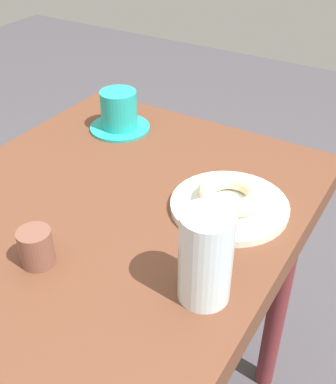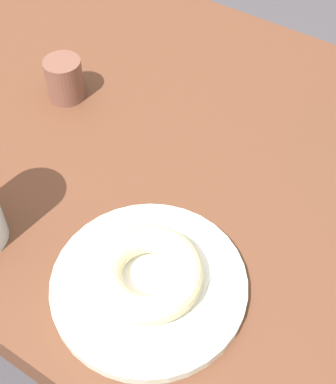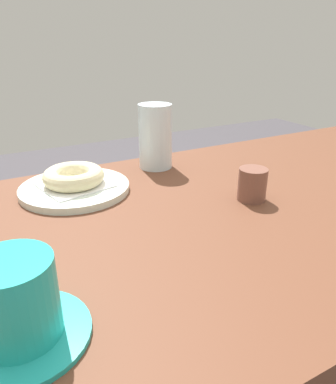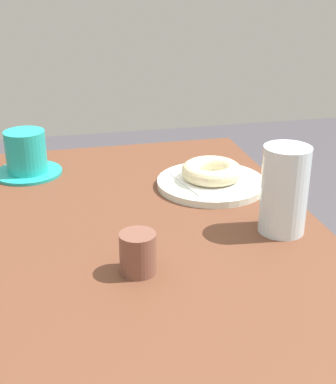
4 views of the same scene
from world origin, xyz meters
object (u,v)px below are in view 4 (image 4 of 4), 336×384
object	(u,v)px
donut_sugar_ring	(212,171)
coffee_cup	(26,154)
plate_sugar_ring	(211,183)
water_glass	(284,190)
sugar_jar	(137,253)

from	to	relation	value
donut_sugar_ring	coffee_cup	distance (m)	0.37
plate_sugar_ring	water_glass	distance (m)	0.22
donut_sugar_ring	water_glass	size ratio (longest dim) A/B	0.81
donut_sugar_ring	water_glass	distance (m)	0.21
coffee_cup	water_glass	bearing A→B (deg)	-131.22
plate_sugar_ring	sugar_jar	distance (m)	0.33
plate_sugar_ring	donut_sugar_ring	bearing A→B (deg)	0.00
coffee_cup	sugar_jar	xyz separation A→B (m)	(-0.41, -0.15, -0.01)
plate_sugar_ring	coffee_cup	bearing A→B (deg)	66.80
donut_sugar_ring	coffee_cup	xyz separation A→B (m)	(0.14, 0.34, 0.01)
sugar_jar	water_glass	bearing A→B (deg)	-73.83
sugar_jar	plate_sugar_ring	bearing A→B (deg)	-35.15
plate_sugar_ring	donut_sugar_ring	size ratio (longest dim) A/B	1.81
plate_sugar_ring	sugar_jar	world-z (taller)	sugar_jar
water_glass	sugar_jar	world-z (taller)	water_glass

